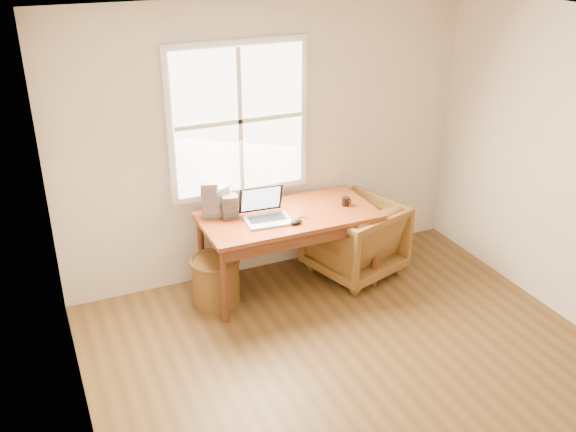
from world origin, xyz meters
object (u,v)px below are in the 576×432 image
object	(u,v)px
cd_stack_a	(220,200)
wicker_stool	(216,281)
desk	(288,216)
armchair	(354,238)
coffee_mug	(346,201)
laptop	(268,205)

from	to	relation	value
cd_stack_a	wicker_stool	bearing A→B (deg)	-121.82
desk	wicker_stool	distance (m)	0.88
armchair	desk	bearing A→B (deg)	-18.34
coffee_mug	desk	bearing A→B (deg)	-164.20
wicker_stool	laptop	xyz separation A→B (m)	(0.48, -0.08, 0.70)
desk	armchair	xyz separation A→B (m)	(0.69, -0.02, -0.36)
wicker_stool	laptop	distance (m)	0.85
armchair	laptop	world-z (taller)	laptop
wicker_stool	cd_stack_a	size ratio (longest dim) A/B	1.50
laptop	cd_stack_a	size ratio (longest dim) A/B	1.60
desk	laptop	bearing A→B (deg)	-159.92
wicker_stool	coffee_mug	bearing A→B (deg)	-2.15
armchair	laptop	size ratio (longest dim) A/B	1.77
desk	armchair	distance (m)	0.78
wicker_stool	desk	bearing A→B (deg)	0.00
armchair	coffee_mug	world-z (taller)	coffee_mug
armchair	coffee_mug	xyz separation A→B (m)	(-0.13, -0.03, 0.42)
coffee_mug	laptop	bearing A→B (deg)	-156.71
desk	coffee_mug	size ratio (longest dim) A/B	19.60
wicker_stool	laptop	size ratio (longest dim) A/B	0.94
armchair	cd_stack_a	xyz separation A→B (m)	(-1.27, 0.25, 0.53)
desk	cd_stack_a	xyz separation A→B (m)	(-0.57, 0.23, 0.16)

